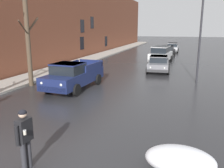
{
  "coord_description": "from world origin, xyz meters",
  "views": [
    {
      "loc": [
        5.14,
        -4.91,
        3.91
      ],
      "look_at": [
        1.4,
        6.77,
        0.97
      ],
      "focal_mm": 38.29,
      "sensor_mm": 36.0,
      "label": 1
    }
  ],
  "objects_px": {
    "sedan_silver_queued_behind_truck": "(172,47)",
    "sedan_black_parked_far_down_block": "(167,51)",
    "pickup_truck_darkblue_approaching_near_lane": "(73,75)",
    "suv_white_parked_kerbside_mid": "(161,54)",
    "bare_tree_second_along_sidewalk": "(28,39)",
    "street_lamp_post": "(200,35)",
    "pedestrian_with_coffee": "(24,135)",
    "sedan_grey_parked_kerbside_close": "(158,63)"
  },
  "relations": [
    {
      "from": "bare_tree_second_along_sidewalk",
      "to": "sedan_grey_parked_kerbside_close",
      "type": "distance_m",
      "value": 11.19
    },
    {
      "from": "suv_white_parked_kerbside_mid",
      "to": "sedan_black_parked_far_down_block",
      "type": "bearing_deg",
      "value": 89.22
    },
    {
      "from": "sedan_silver_queued_behind_truck",
      "to": "street_lamp_post",
      "type": "bearing_deg",
      "value": -81.62
    },
    {
      "from": "sedan_black_parked_far_down_block",
      "to": "sedan_silver_queued_behind_truck",
      "type": "distance_m",
      "value": 6.16
    },
    {
      "from": "pickup_truck_darkblue_approaching_near_lane",
      "to": "street_lamp_post",
      "type": "bearing_deg",
      "value": 29.21
    },
    {
      "from": "pedestrian_with_coffee",
      "to": "pickup_truck_darkblue_approaching_near_lane",
      "type": "bearing_deg",
      "value": 108.32
    },
    {
      "from": "pickup_truck_darkblue_approaching_near_lane",
      "to": "pedestrian_with_coffee",
      "type": "xyz_separation_m",
      "value": [
        2.83,
        -8.55,
        0.15
      ]
    },
    {
      "from": "bare_tree_second_along_sidewalk",
      "to": "street_lamp_post",
      "type": "distance_m",
      "value": 11.64
    },
    {
      "from": "sedan_grey_parked_kerbside_close",
      "to": "pedestrian_with_coffee",
      "type": "distance_m",
      "value": 16.39
    },
    {
      "from": "pedestrian_with_coffee",
      "to": "street_lamp_post",
      "type": "bearing_deg",
      "value": 69.46
    },
    {
      "from": "sedan_grey_parked_kerbside_close",
      "to": "sedan_black_parked_far_down_block",
      "type": "bearing_deg",
      "value": 91.81
    },
    {
      "from": "sedan_silver_queued_behind_truck",
      "to": "sedan_black_parked_far_down_block",
      "type": "bearing_deg",
      "value": -93.22
    },
    {
      "from": "pedestrian_with_coffee",
      "to": "sedan_silver_queued_behind_truck",
      "type": "bearing_deg",
      "value": 87.34
    },
    {
      "from": "pickup_truck_darkblue_approaching_near_lane",
      "to": "sedan_grey_parked_kerbside_close",
      "type": "distance_m",
      "value": 8.96
    },
    {
      "from": "suv_white_parked_kerbside_mid",
      "to": "street_lamp_post",
      "type": "xyz_separation_m",
      "value": [
        3.63,
        -9.34,
        2.41
      ]
    },
    {
      "from": "pickup_truck_darkblue_approaching_near_lane",
      "to": "sedan_black_parked_far_down_block",
      "type": "bearing_deg",
      "value": 78.36
    },
    {
      "from": "bare_tree_second_along_sidewalk",
      "to": "street_lamp_post",
      "type": "xyz_separation_m",
      "value": [
        10.79,
        4.36,
        0.29
      ]
    },
    {
      "from": "suv_white_parked_kerbside_mid",
      "to": "sedan_black_parked_far_down_block",
      "type": "distance_m",
      "value": 6.23
    },
    {
      "from": "sedan_black_parked_far_down_block",
      "to": "street_lamp_post",
      "type": "distance_m",
      "value": 16.19
    },
    {
      "from": "suv_white_parked_kerbside_mid",
      "to": "pedestrian_with_coffee",
      "type": "bearing_deg",
      "value": -93.02
    },
    {
      "from": "bare_tree_second_along_sidewalk",
      "to": "pedestrian_with_coffee",
      "type": "relative_size",
      "value": 3.38
    },
    {
      "from": "sedan_silver_queued_behind_truck",
      "to": "street_lamp_post",
      "type": "xyz_separation_m",
      "value": [
        3.2,
        -21.72,
        2.65
      ]
    },
    {
      "from": "bare_tree_second_along_sidewalk",
      "to": "suv_white_parked_kerbside_mid",
      "type": "xyz_separation_m",
      "value": [
        7.15,
        13.7,
        -2.12
      ]
    },
    {
      "from": "sedan_silver_queued_behind_truck",
      "to": "street_lamp_post",
      "type": "distance_m",
      "value": 22.12
    },
    {
      "from": "bare_tree_second_along_sidewalk",
      "to": "sedan_grey_parked_kerbside_close",
      "type": "relative_size",
      "value": 1.5
    },
    {
      "from": "pickup_truck_darkblue_approaching_near_lane",
      "to": "sedan_silver_queued_behind_truck",
      "type": "relative_size",
      "value": 1.18
    },
    {
      "from": "pickup_truck_darkblue_approaching_near_lane",
      "to": "suv_white_parked_kerbside_mid",
      "type": "relative_size",
      "value": 1.14
    },
    {
      "from": "bare_tree_second_along_sidewalk",
      "to": "pickup_truck_darkblue_approaching_near_lane",
      "type": "relative_size",
      "value": 1.13
    },
    {
      "from": "sedan_black_parked_far_down_block",
      "to": "street_lamp_post",
      "type": "height_order",
      "value": "street_lamp_post"
    },
    {
      "from": "suv_white_parked_kerbside_mid",
      "to": "pickup_truck_darkblue_approaching_near_lane",
      "type": "bearing_deg",
      "value": -106.38
    },
    {
      "from": "street_lamp_post",
      "to": "bare_tree_second_along_sidewalk",
      "type": "bearing_deg",
      "value": -158.01
    },
    {
      "from": "sedan_black_parked_far_down_block",
      "to": "suv_white_parked_kerbside_mid",
      "type": "bearing_deg",
      "value": -90.78
    },
    {
      "from": "pedestrian_with_coffee",
      "to": "sedan_grey_parked_kerbside_close",
      "type": "bearing_deg",
      "value": 84.27
    },
    {
      "from": "pickup_truck_darkblue_approaching_near_lane",
      "to": "pedestrian_with_coffee",
      "type": "height_order",
      "value": "same"
    },
    {
      "from": "sedan_black_parked_far_down_block",
      "to": "pickup_truck_darkblue_approaching_near_lane",
      "type": "bearing_deg",
      "value": -101.64
    },
    {
      "from": "sedan_black_parked_far_down_block",
      "to": "pedestrian_with_coffee",
      "type": "distance_m",
      "value": 28.42
    },
    {
      "from": "sedan_silver_queued_behind_truck",
      "to": "pedestrian_with_coffee",
      "type": "distance_m",
      "value": 34.58
    },
    {
      "from": "sedan_grey_parked_kerbside_close",
      "to": "sedan_silver_queued_behind_truck",
      "type": "relative_size",
      "value": 0.88
    },
    {
      "from": "pickup_truck_darkblue_approaching_near_lane",
      "to": "sedan_black_parked_far_down_block",
      "type": "height_order",
      "value": "pickup_truck_darkblue_approaching_near_lane"
    },
    {
      "from": "sedan_grey_parked_kerbside_close",
      "to": "suv_white_parked_kerbside_mid",
      "type": "distance_m",
      "value": 5.87
    },
    {
      "from": "sedan_silver_queued_behind_truck",
      "to": "suv_white_parked_kerbside_mid",
      "type": "bearing_deg",
      "value": -92.0
    },
    {
      "from": "pickup_truck_darkblue_approaching_near_lane",
      "to": "suv_white_parked_kerbside_mid",
      "type": "distance_m",
      "value": 14.19
    }
  ]
}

